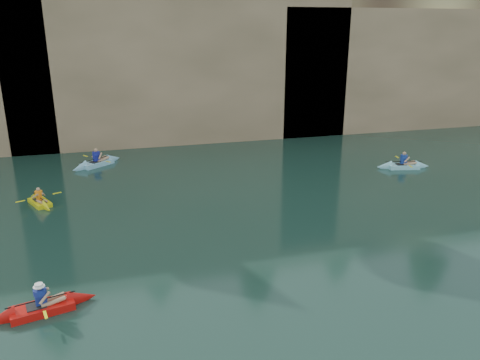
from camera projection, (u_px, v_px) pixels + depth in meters
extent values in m
plane|color=black|center=(255.00, 318.00, 13.64)|extent=(160.00, 160.00, 0.00)
cube|color=tan|center=(148.00, 53.00, 39.22)|extent=(70.00, 16.00, 12.00)
cube|color=tan|center=(187.00, 63.00, 33.06)|extent=(24.00, 2.40, 11.40)
cube|color=tan|center=(428.00, 68.00, 38.45)|extent=(26.00, 2.40, 9.84)
cube|color=black|center=(104.00, 126.00, 32.19)|extent=(3.50, 1.00, 3.20)
cube|color=black|center=(294.00, 108.00, 35.60)|extent=(5.00, 1.00, 4.50)
cube|color=red|center=(42.00, 308.00, 13.89)|extent=(2.55, 1.32, 0.28)
cone|color=red|center=(82.00, 297.00, 14.43)|extent=(1.01, 0.92, 0.73)
cube|color=black|center=(36.00, 306.00, 13.79)|extent=(0.64, 0.57, 0.04)
cube|color=navy|center=(41.00, 297.00, 13.78)|extent=(0.35, 0.27, 0.46)
sphere|color=tan|center=(39.00, 287.00, 13.67)|extent=(0.19, 0.19, 0.19)
cylinder|color=black|center=(41.00, 300.00, 13.81)|extent=(1.90, 0.50, 0.04)
cube|color=yellow|center=(37.00, 286.00, 14.53)|extent=(0.18, 0.43, 0.02)
cube|color=yellow|center=(45.00, 315.00, 13.09)|extent=(0.18, 0.43, 0.02)
cylinder|color=white|center=(39.00, 286.00, 13.66)|extent=(0.33, 0.33, 0.09)
cube|color=#89D2E6|center=(403.00, 166.00, 28.09)|extent=(2.59, 1.30, 0.28)
cone|color=#89D2E6|center=(422.00, 166.00, 28.16)|extent=(1.02, 0.93, 0.77)
cone|color=#89D2E6|center=(384.00, 166.00, 28.02)|extent=(1.02, 0.93, 0.77)
cube|color=black|center=(401.00, 164.00, 28.05)|extent=(0.64, 0.58, 0.04)
cube|color=navy|center=(404.00, 159.00, 27.97)|extent=(0.39, 0.29, 0.51)
sphere|color=tan|center=(404.00, 153.00, 27.85)|extent=(0.22, 0.22, 0.22)
cylinder|color=black|center=(403.00, 161.00, 28.00)|extent=(2.23, 0.51, 0.04)
cube|color=yellow|center=(397.00, 157.00, 28.99)|extent=(0.17, 0.43, 0.02)
cube|color=yellow|center=(411.00, 166.00, 27.02)|extent=(0.17, 0.43, 0.02)
cube|color=yellow|center=(40.00, 202.00, 22.34)|extent=(1.49, 2.11, 0.24)
cone|color=yellow|center=(47.00, 208.00, 21.67)|extent=(0.89, 0.92, 0.65)
cone|color=yellow|center=(33.00, 197.00, 23.02)|extent=(0.89, 0.92, 0.65)
cube|color=black|center=(39.00, 200.00, 22.42)|extent=(0.60, 0.67, 0.04)
cube|color=orange|center=(39.00, 196.00, 22.24)|extent=(0.30, 0.35, 0.43)
sphere|color=tan|center=(38.00, 189.00, 22.14)|extent=(0.18, 0.18, 0.18)
cylinder|color=black|center=(39.00, 197.00, 22.26)|extent=(0.87, 1.74, 0.04)
cube|color=yellow|center=(57.00, 193.00, 22.80)|extent=(0.41, 0.25, 0.02)
cube|color=yellow|center=(20.00, 201.00, 21.72)|extent=(0.41, 0.25, 0.02)
cube|color=#86C1E0|center=(97.00, 163.00, 28.62)|extent=(2.66, 2.34, 0.30)
cone|color=#86C1E0|center=(114.00, 159.00, 29.60)|extent=(1.25, 1.23, 0.81)
cone|color=#86C1E0|center=(79.00, 168.00, 27.64)|extent=(1.25, 1.23, 0.81)
cube|color=black|center=(95.00, 162.00, 28.47)|extent=(0.75, 0.74, 0.04)
cube|color=navy|center=(96.00, 156.00, 28.48)|extent=(0.44, 0.42, 0.54)
sphere|color=tan|center=(96.00, 150.00, 28.36)|extent=(0.23, 0.23, 0.23)
cylinder|color=black|center=(97.00, 159.00, 28.53)|extent=(1.91, 1.51, 0.04)
cube|color=yellow|center=(85.00, 156.00, 29.15)|extent=(0.32, 0.38, 0.02)
cube|color=yellow|center=(108.00, 162.00, 27.91)|extent=(0.32, 0.38, 0.02)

